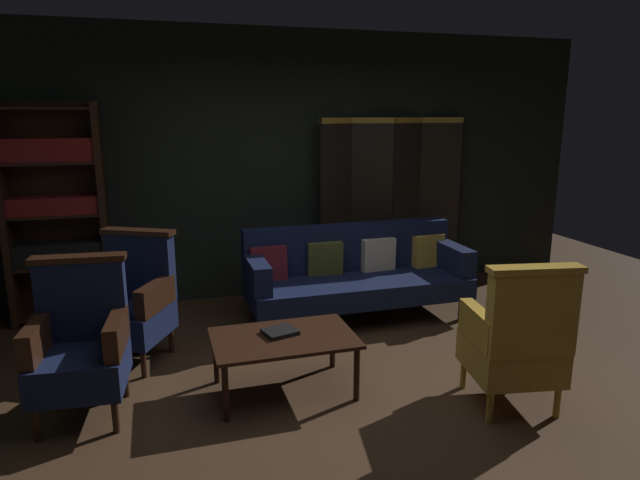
{
  "coord_description": "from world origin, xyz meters",
  "views": [
    {
      "loc": [
        -1.24,
        -3.34,
        1.96
      ],
      "look_at": [
        0.0,
        0.8,
        0.95
      ],
      "focal_mm": 30.91,
      "sensor_mm": 36.0,
      "label": 1
    }
  ],
  "objects": [
    {
      "name": "ground_plane",
      "position": [
        0.0,
        0.0,
        0.0
      ],
      "size": [
        10.0,
        10.0,
        0.0
      ],
      "primitive_type": "plane",
      "color": "#3D2819"
    },
    {
      "name": "back_wall",
      "position": [
        0.0,
        2.45,
        1.4
      ],
      "size": [
        7.2,
        0.1,
        2.8
      ],
      "primitive_type": "cube",
      "color": "black",
      "rests_on": "ground_plane"
    },
    {
      "name": "folding_screen",
      "position": [
        1.26,
        2.29,
        0.99
      ],
      "size": [
        1.71,
        0.28,
        1.9
      ],
      "color": "black",
      "rests_on": "ground_plane"
    },
    {
      "name": "bookshelf",
      "position": [
        -2.15,
        2.19,
        1.07
      ],
      "size": [
        0.9,
        0.32,
        2.05
      ],
      "color": "black",
      "rests_on": "ground_plane"
    },
    {
      "name": "velvet_couch",
      "position": [
        0.55,
        1.46,
        0.46
      ],
      "size": [
        2.12,
        0.78,
        0.88
      ],
      "color": "black",
      "rests_on": "ground_plane"
    },
    {
      "name": "coffee_table",
      "position": [
        -0.45,
        0.19,
        0.37
      ],
      "size": [
        1.0,
        0.64,
        0.42
      ],
      "color": "black",
      "rests_on": "ground_plane"
    },
    {
      "name": "armchair_gilt_accent",
      "position": [
        0.98,
        -0.47,
        0.49
      ],
      "size": [
        0.67,
        0.67,
        1.04
      ],
      "color": "#B78E33",
      "rests_on": "ground_plane"
    },
    {
      "name": "armchair_wing_left",
      "position": [
        -1.48,
        1.07,
        0.49
      ],
      "size": [
        0.78,
        0.78,
        1.04
      ],
      "color": "black",
      "rests_on": "ground_plane"
    },
    {
      "name": "armchair_wing_right",
      "position": [
        -1.78,
        0.3,
        0.49
      ],
      "size": [
        0.63,
        0.63,
        1.04
      ],
      "color": "black",
      "rests_on": "ground_plane"
    },
    {
      "name": "book_black_cloth",
      "position": [
        -0.46,
        0.24,
        0.44
      ],
      "size": [
        0.27,
        0.24,
        0.03
      ],
      "primitive_type": "cube",
      "rotation": [
        0.0,
        0.0,
        0.25
      ],
      "color": "black",
      "rests_on": "coffee_table"
    }
  ]
}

